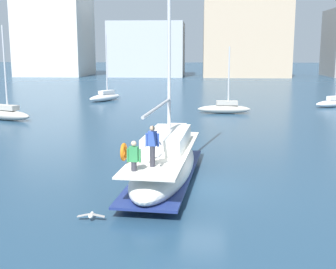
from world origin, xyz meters
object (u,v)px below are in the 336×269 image
at_px(moored_sloop_far, 334,102).
at_px(seagull, 91,215).
at_px(main_sailboat, 165,162).
at_px(moored_catamaran, 105,96).
at_px(moored_sloop_near, 5,113).
at_px(moored_cutter_left, 224,108).

xyz_separation_m(moored_sloop_far, seagull, (-17.67, -32.80, -0.30)).
distance_m(main_sailboat, seagull, 5.33).
bearing_deg(moored_catamaran, moored_sloop_near, -110.51).
height_order(main_sailboat, moored_catamaran, main_sailboat).
bearing_deg(main_sailboat, moored_sloop_near, 131.11).
distance_m(moored_sloop_near, seagull, 25.32).
bearing_deg(main_sailboat, moored_sloop_far, 61.10).
xyz_separation_m(main_sailboat, moored_cutter_left, (3.86, 22.34, -0.40)).
xyz_separation_m(moored_sloop_far, moored_catamaran, (-24.85, 3.89, 0.07)).
relative_size(moored_sloop_near, moored_cutter_left, 1.27).
bearing_deg(moored_sloop_near, moored_sloop_far, 19.74).
relative_size(moored_sloop_far, moored_cutter_left, 0.88).
distance_m(moored_sloop_near, moored_catamaran, 15.79).
distance_m(main_sailboat, moored_catamaran, 33.25).
xyz_separation_m(main_sailboat, moored_sloop_near, (-14.93, 17.10, -0.33)).
xyz_separation_m(moored_sloop_near, moored_cutter_left, (18.79, 5.24, -0.06)).
relative_size(moored_sloop_near, seagull, 8.18).
relative_size(moored_catamaran, seagull, 7.89).
bearing_deg(main_sailboat, seagull, -114.78).
distance_m(moored_catamaran, moored_cutter_left, 16.34).
xyz_separation_m(moored_catamaran, moored_cutter_left, (13.26, -9.55, -0.03)).
bearing_deg(seagull, moored_catamaran, 101.07).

